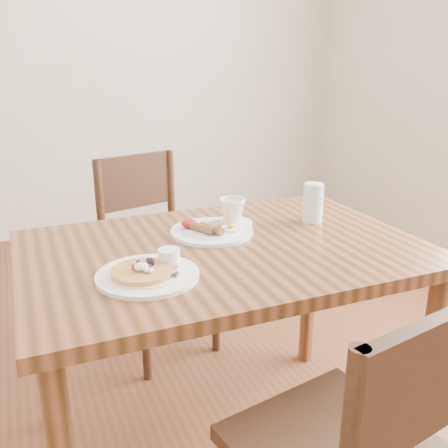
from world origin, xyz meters
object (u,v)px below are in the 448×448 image
Objects in this scene: pancake_plate at (149,272)px; teacup_saucer at (232,213)px; chair_far at (152,245)px; breakfast_plate at (211,230)px; water_glass at (313,203)px; dining_table at (224,275)px.

teacup_saucer reaches higher than pancake_plate.
chair_far is 3.26× the size of breakfast_plate.
breakfast_plate is at bearing 42.67° from pancake_plate.
water_glass is at bearing 19.70° from pancake_plate.
pancake_plate reaches higher than breakfast_plate.
teacup_saucer is 1.04× the size of water_glass.
chair_far is 0.68m from breakfast_plate.
pancake_plate is (-0.27, -0.13, 0.11)m from dining_table.
water_glass is at bearing 108.09° from chair_far.
dining_table is at bearing 78.39° from chair_far.
breakfast_plate is 1.93× the size of teacup_saucer.
breakfast_plate is at bearing -149.79° from teacup_saucer.
dining_table is 1.36× the size of chair_far.
water_glass is (0.38, 0.10, 0.17)m from dining_table.
chair_far reaches higher than breakfast_plate.
dining_table is at bearing 26.11° from pancake_plate.
pancake_plate is 1.93× the size of teacup_saucer.
dining_table is 0.76m from chair_far.
pancake_plate is 0.37m from breakfast_plate.
pancake_plate is at bearing -153.89° from dining_table.
pancake_plate is at bearing -137.33° from breakfast_plate.
water_glass reaches higher than breakfast_plate.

